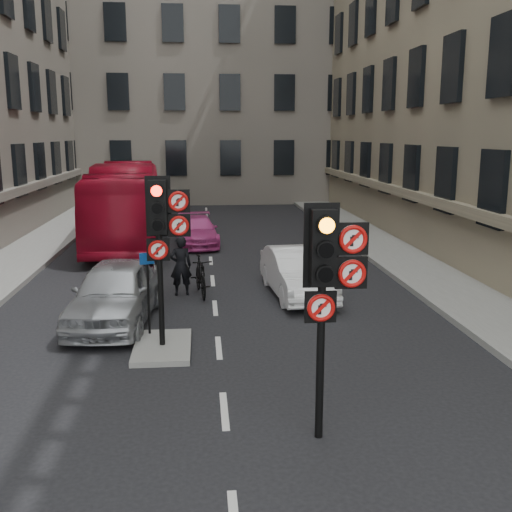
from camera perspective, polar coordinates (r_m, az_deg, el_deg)
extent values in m
plane|color=black|center=(8.59, -2.45, -20.38)|extent=(120.00, 120.00, 0.00)
cube|color=gray|center=(21.17, 15.66, -0.98)|extent=(3.00, 50.00, 0.16)
cube|color=gray|center=(13.10, -8.89, -8.56)|extent=(1.20, 2.00, 0.12)
cube|color=slate|center=(45.60, -5.12, 18.48)|extent=(30.00, 14.00, 20.00)
cylinder|color=black|center=(9.09, 6.13, -10.06)|extent=(0.12, 0.12, 2.40)
cube|color=black|center=(8.60, 6.39, 0.83)|extent=(0.36, 0.28, 1.10)
cube|color=black|center=(8.73, 6.22, 0.99)|extent=(0.52, 0.03, 1.25)
cylinder|color=orange|center=(8.31, 6.78, 2.89)|extent=(0.22, 0.01, 0.22)
cylinder|color=black|center=(8.37, 6.72, 0.52)|extent=(0.22, 0.01, 0.22)
cylinder|color=black|center=(8.44, 6.67, -1.81)|extent=(0.22, 0.01, 0.22)
cube|color=black|center=(8.66, 9.16, 1.63)|extent=(0.47, 0.05, 0.47)
cylinder|color=white|center=(8.62, 9.22, 1.59)|extent=(0.41, 0.02, 0.41)
torus|color=#BF0C0A|center=(8.60, 9.25, 1.57)|extent=(0.41, 0.06, 0.41)
cube|color=#BF0C0A|center=(8.60, 9.25, 1.56)|extent=(0.25, 0.01, 0.25)
cube|color=black|center=(8.76, 9.05, -1.59)|extent=(0.47, 0.05, 0.47)
cylinder|color=white|center=(8.72, 9.11, -1.65)|extent=(0.41, 0.02, 0.41)
torus|color=#BF0C0A|center=(8.70, 9.14, -1.67)|extent=(0.41, 0.06, 0.41)
cube|color=#BF0C0A|center=(8.70, 9.15, -1.68)|extent=(0.25, 0.01, 0.25)
cube|color=black|center=(8.79, 6.15, -4.84)|extent=(0.47, 0.05, 0.47)
cylinder|color=white|center=(8.75, 6.21, -4.91)|extent=(0.41, 0.02, 0.41)
torus|color=#BF0C0A|center=(8.74, 6.23, -4.94)|extent=(0.41, 0.06, 0.41)
cube|color=#BF0C0A|center=(8.73, 6.23, -4.95)|extent=(0.25, 0.01, 0.25)
cylinder|color=black|center=(12.72, -9.07, -3.22)|extent=(0.12, 0.12, 2.40)
cube|color=black|center=(12.39, -9.33, 4.62)|extent=(0.36, 0.28, 1.10)
cube|color=black|center=(12.52, -9.29, 4.70)|extent=(0.52, 0.03, 1.25)
cylinder|color=#FF1407|center=(12.11, -9.46, 6.13)|extent=(0.22, 0.02, 0.22)
cylinder|color=black|center=(12.15, -9.40, 4.48)|extent=(0.22, 0.02, 0.22)
cylinder|color=black|center=(12.20, -9.35, 2.85)|extent=(0.22, 0.02, 0.22)
cube|color=black|center=(12.34, -7.40, 5.21)|extent=(0.47, 0.05, 0.47)
cylinder|color=white|center=(12.30, -7.40, 5.19)|extent=(0.41, 0.02, 0.41)
torus|color=#BF0C0A|center=(12.28, -7.41, 5.18)|extent=(0.41, 0.06, 0.41)
cube|color=#BF0C0A|center=(12.28, -7.41, 5.18)|extent=(0.25, 0.02, 0.25)
cube|color=black|center=(12.40, -7.34, 2.92)|extent=(0.47, 0.05, 0.47)
cylinder|color=white|center=(12.36, -7.34, 2.89)|extent=(0.41, 0.02, 0.41)
torus|color=#BF0C0A|center=(12.35, -7.35, 2.88)|extent=(0.41, 0.06, 0.41)
cube|color=#BF0C0A|center=(12.34, -7.35, 2.87)|extent=(0.25, 0.02, 0.25)
cube|color=black|center=(12.51, -9.29, 0.61)|extent=(0.47, 0.05, 0.47)
cylinder|color=white|center=(12.47, -9.30, 0.57)|extent=(0.41, 0.02, 0.41)
torus|color=#BF0C0A|center=(12.46, -9.31, 0.56)|extent=(0.41, 0.06, 0.41)
cube|color=#BF0C0A|center=(12.45, -9.31, 0.56)|extent=(0.25, 0.02, 0.25)
imported|color=#A6A9AE|center=(14.92, -13.25, -3.39)|extent=(2.19, 4.61, 1.52)
imported|color=white|center=(16.98, 3.95, -1.58)|extent=(1.75, 4.19, 1.35)
imported|color=#C23987|center=(24.79, -5.67, 2.40)|extent=(1.92, 4.15, 1.17)
imported|color=maroon|center=(26.14, -12.33, 5.00)|extent=(3.67, 11.99, 3.29)
imported|color=black|center=(17.08, -5.30, -1.90)|extent=(0.78, 1.94, 1.13)
imported|color=black|center=(17.10, -7.18, -0.94)|extent=(0.67, 0.49, 1.71)
cylinder|color=black|center=(13.54, -10.22, -3.60)|extent=(0.05, 0.05, 1.83)
cube|color=navy|center=(13.31, -10.36, -0.24)|extent=(0.32, 0.12, 0.26)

